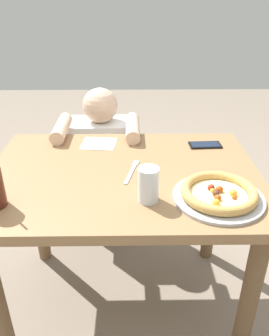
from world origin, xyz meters
TOP-DOWN VIEW (x-y plane):
  - ground_plane at (0.00, 0.00)m, footprint 8.00×8.00m
  - dining_table at (0.00, 0.00)m, footprint 1.12×0.81m
  - pizza_near at (0.34, -0.21)m, footprint 0.33×0.33m
  - water_cup_clear at (0.09, -0.21)m, footprint 0.07×0.07m
  - paper_napkin at (-0.12, 0.28)m, footprint 0.17×0.16m
  - fork at (0.04, 0.01)m, footprint 0.07×0.20m
  - cell_phone at (0.39, 0.25)m, footprint 0.15×0.08m
  - diner_seated at (-0.14, 0.62)m, footprint 0.43×0.53m

SIDE VIEW (x-z plane):
  - ground_plane at x=0.00m, z-range 0.00..0.00m
  - diner_seated at x=-0.14m, z-range -0.05..0.88m
  - dining_table at x=0.00m, z-range 0.25..1.00m
  - paper_napkin at x=-0.12m, z-range 0.75..0.75m
  - fork at x=0.04m, z-range 0.75..0.75m
  - cell_phone at x=0.39m, z-range 0.75..0.76m
  - pizza_near at x=0.34m, z-range 0.75..0.79m
  - water_cup_clear at x=0.09m, z-range 0.75..0.88m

